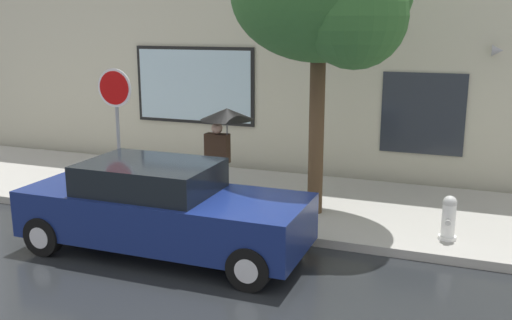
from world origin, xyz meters
The scene contains 7 objects.
ground_plane centered at (0.00, 0.00, 0.00)m, with size 60.00×60.00×0.00m, color black.
sidewalk centered at (0.00, 3.00, 0.07)m, with size 20.00×4.00×0.15m, color #A3A099.
building_facade centered at (-0.02, 5.50, 3.48)m, with size 20.00×0.67×7.00m.
parked_car centered at (-0.97, -0.09, 0.73)m, with size 4.65×1.80×1.49m.
fire_hydrant centered at (3.35, 1.75, 0.51)m, with size 0.30×0.44×0.75m.
pedestrian_with_umbrella centered at (-0.91, 2.26, 1.68)m, with size 1.03×1.03×1.90m.
stop_sign centered at (-3.04, 1.81, 2.01)m, with size 0.76×0.10×2.64m.
Camera 1 is at (3.58, -7.78, 3.62)m, focal length 40.37 mm.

